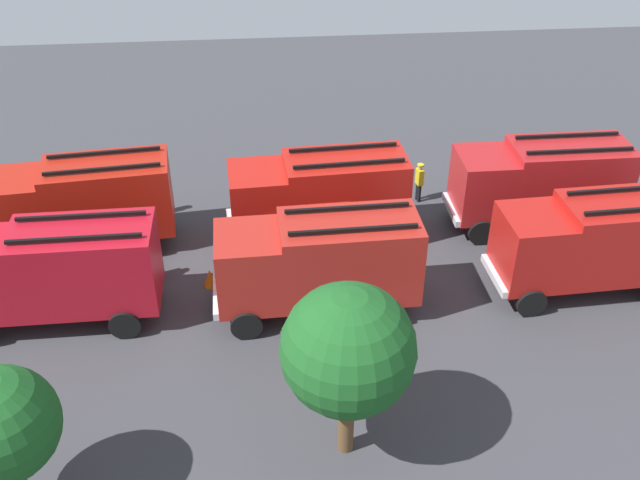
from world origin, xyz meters
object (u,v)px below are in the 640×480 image
at_px(fire_truck_1, 319,194).
at_px(firefighter_3, 158,196).
at_px(fire_truck_0, 541,180).
at_px(fire_truck_4, 319,261).
at_px(firefighter_0, 419,180).
at_px(tree_0, 348,350).
at_px(firefighter_2, 147,258).
at_px(firefighter_1, 279,191).
at_px(fire_truck_5, 55,270).
at_px(fire_truck_2, 83,201).
at_px(fire_truck_3, 596,241).
at_px(tree_1, 0,426).
at_px(traffic_cone_0, 210,278).

xyz_separation_m(fire_truck_1, firefighter_3, (6.79, -2.67, -1.27)).
relative_size(fire_truck_0, fire_truck_4, 0.99).
bearing_deg(firefighter_0, tree_0, -121.27).
distance_m(fire_truck_1, tree_0, 10.99).
distance_m(fire_truck_4, firefighter_2, 6.87).
distance_m(firefighter_2, firefighter_3, 4.78).
relative_size(fire_truck_0, firefighter_1, 4.21).
bearing_deg(fire_truck_5, fire_truck_0, -167.10).
bearing_deg(fire_truck_0, fire_truck_1, 1.84).
bearing_deg(firefighter_2, fire_truck_2, 84.25).
distance_m(fire_truck_1, fire_truck_3, 10.52).
xyz_separation_m(fire_truck_5, tree_1, (-0.46, 7.81, 0.95)).
xyz_separation_m(fire_truck_5, firefighter_1, (-7.93, -6.68, -1.19)).
xyz_separation_m(fire_truck_3, firefighter_0, (4.94, -6.91, -1.11)).
bearing_deg(fire_truck_0, fire_truck_3, 95.68).
xyz_separation_m(fire_truck_3, firefighter_1, (11.16, -6.70, -1.19)).
xyz_separation_m(fire_truck_5, traffic_cone_0, (-5.05, -1.45, -1.79)).
bearing_deg(firefighter_3, fire_truck_5, -59.71).
bearing_deg(fire_truck_4, firefighter_2, -22.48).
relative_size(firefighter_1, firefighter_2, 1.00).
bearing_deg(fire_truck_1, fire_truck_2, -5.49).
bearing_deg(traffic_cone_0, tree_1, 63.62).
distance_m(firefighter_1, traffic_cone_0, 6.01).
bearing_deg(fire_truck_4, firefighter_0, -126.90).
relative_size(fire_truck_4, firefighter_1, 4.25).
distance_m(fire_truck_4, firefighter_0, 8.94).
bearing_deg(fire_truck_5, firefighter_0, -154.62).
xyz_separation_m(fire_truck_0, fire_truck_5, (18.65, 4.48, 0.00)).
bearing_deg(firefighter_0, fire_truck_4, -136.58).
relative_size(fire_truck_3, fire_truck_5, 1.01).
relative_size(tree_1, traffic_cone_0, 6.42).
distance_m(fire_truck_5, firefighter_0, 15.79).
xyz_separation_m(firefighter_0, tree_0, (4.96, 13.58, 2.76)).
bearing_deg(tree_0, firefighter_3, -64.24).
height_order(firefighter_0, traffic_cone_0, firefighter_0).
bearing_deg(fire_truck_2, tree_1, 86.13).
bearing_deg(tree_1, traffic_cone_0, -116.38).
height_order(fire_truck_5, firefighter_1, fire_truck_5).
height_order(fire_truck_1, fire_truck_2, same).
bearing_deg(fire_truck_2, fire_truck_3, 160.96).
distance_m(firefighter_2, tree_0, 11.27).
relative_size(fire_truck_3, tree_0, 1.29).
bearing_deg(tree_1, firefighter_3, -98.54).
distance_m(fire_truck_1, firefighter_3, 7.40).
relative_size(fire_truck_1, tree_1, 1.59).
bearing_deg(firefighter_2, firefighter_0, -28.97).
relative_size(fire_truck_1, firefighter_1, 4.28).
bearing_deg(firefighter_2, firefighter_3, 38.76).
distance_m(fire_truck_3, firefighter_2, 16.56).
bearing_deg(fire_truck_1, firefighter_2, 14.26).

